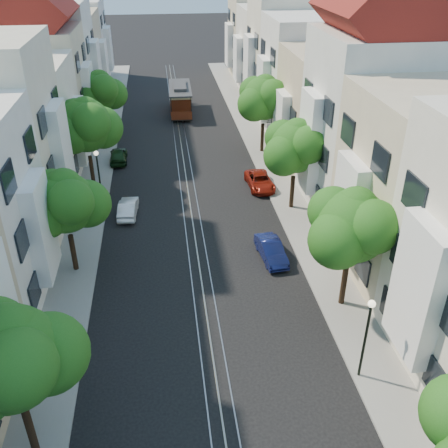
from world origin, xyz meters
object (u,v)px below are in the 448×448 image
object	(u,v)px
tree_e_b	(354,228)
tree_e_d	(265,99)
tree_e_c	(296,148)
parked_car_e_far	(260,181)
tree_w_d	(100,92)
parked_car_w_far	(118,155)
lamp_east	(367,328)
tree_w_b	(66,204)
cable_car	(180,97)
tree_w_a	(12,360)
tree_w_c	(86,126)
lamp_west	(98,170)
parked_car_w_mid	(128,208)
parked_car_e_mid	(271,250)

from	to	relation	value
tree_e_b	tree_e_d	world-z (taller)	tree_e_d
tree_e_c	parked_car_e_far	world-z (taller)	tree_e_c
tree_w_d	parked_car_w_far	world-z (taller)	tree_w_d
tree_e_c	lamp_east	world-z (taller)	tree_e_c
tree_w_b	cable_car	distance (m)	30.79
tree_e_b	cable_car	xyz separation A→B (m)	(-6.76, 34.71, -3.01)
tree_w_a	parked_car_w_far	world-z (taller)	tree_w_a
tree_w_b	tree_w_a	bearing A→B (deg)	-90.00
tree_w_b	tree_w_c	distance (m)	11.02
lamp_west	parked_car_w_mid	bearing A→B (deg)	-39.37
parked_car_e_mid	tree_w_b	bearing A→B (deg)	173.23
parked_car_w_mid	parked_car_w_far	bearing A→B (deg)	-79.18
tree_w_c	lamp_east	world-z (taller)	tree_w_c
lamp_east	lamp_west	xyz separation A→B (m)	(-12.60, 18.00, 0.00)
tree_w_d	cable_car	world-z (taller)	tree_w_d
lamp_west	parked_car_e_far	size ratio (longest dim) A/B	1.05
tree_w_d	parked_car_w_mid	distance (m)	16.28
parked_car_e_far	tree_w_a	bearing A→B (deg)	-123.06
tree_w_a	parked_car_w_mid	xyz separation A→B (m)	(2.74, 18.47, -4.18)
tree_w_d	tree_w_a	bearing A→B (deg)	-90.00
parked_car_w_mid	tree_w_b	bearing A→B (deg)	70.91
tree_e_b	parked_car_w_mid	xyz separation A→B (m)	(-11.66, 11.47, -4.18)
tree_e_b	parked_car_e_far	bearing A→B (deg)	96.46
tree_e_c	tree_e_d	distance (m)	11.00
cable_car	parked_car_w_far	distance (m)	14.76
tree_e_d	parked_car_e_mid	bearing A→B (deg)	-99.44
tree_e_d	lamp_east	xyz separation A→B (m)	(-0.96, -26.98, -2.02)
tree_e_c	lamp_west	distance (m)	13.82
tree_w_d	parked_car_w_mid	world-z (taller)	tree_w_d
tree_w_d	cable_car	bearing A→B (deg)	45.26
tree_w_c	tree_w_d	world-z (taller)	tree_w_c
cable_car	parked_car_e_far	world-z (taller)	cable_car
tree_e_c	tree_w_a	size ratio (longest dim) A/B	0.98
parked_car_w_mid	tree_e_c	bearing A→B (deg)	-178.41
parked_car_w_far	parked_car_e_far	bearing A→B (deg)	148.26
tree_w_b	parked_car_w_mid	distance (m)	8.00
tree_w_a	lamp_east	distance (m)	13.72
tree_e_c	parked_car_w_far	bearing A→B (deg)	141.28
lamp_east	parked_car_e_mid	bearing A→B (deg)	101.01
tree_w_c	parked_car_w_far	xyz separation A→B (m)	(1.54, 5.31, -4.46)
tree_e_b	tree_w_d	xyz separation A→B (m)	(-14.40, 27.00, -0.13)
cable_car	lamp_west	bearing A→B (deg)	-106.04
tree_w_a	tree_w_b	bearing A→B (deg)	90.00
tree_e_b	parked_car_w_mid	size ratio (longest dim) A/B	1.98
tree_e_d	parked_car_w_mid	bearing A→B (deg)	-137.91
tree_w_c	lamp_west	distance (m)	3.81
tree_e_b	tree_w_d	world-z (taller)	tree_e_b
tree_w_b	lamp_east	bearing A→B (deg)	-36.58
lamp_east	lamp_west	size ratio (longest dim) A/B	1.00
tree_e_d	tree_w_c	world-z (taller)	tree_w_c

